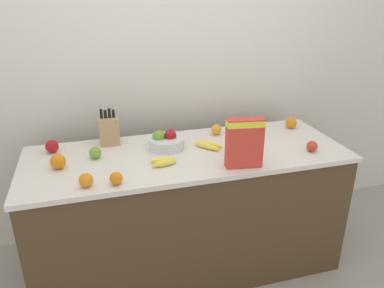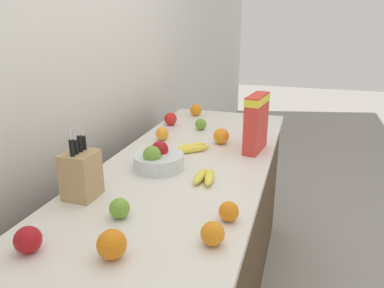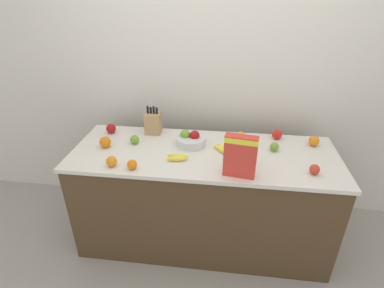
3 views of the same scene
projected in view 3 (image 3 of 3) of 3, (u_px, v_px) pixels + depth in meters
ground_plane at (202, 236)px, 2.66m from camera, size 14.00×14.00×0.00m
wall_back at (211, 74)px, 2.56m from camera, size 9.00×0.06×2.60m
counter at (203, 197)px, 2.46m from camera, size 2.00×0.75×0.86m
knife_block at (153, 123)px, 2.50m from camera, size 0.13×0.11×0.28m
cereal_box at (240, 154)px, 1.91m from camera, size 0.22×0.10×0.29m
fruit_bowl at (191, 140)px, 2.34m from camera, size 0.23×0.23×0.12m
banana_bunch_left at (224, 149)px, 2.25m from camera, size 0.18×0.19×0.04m
banana_bunch_right at (177, 157)px, 2.15m from camera, size 0.16×0.09×0.04m
apple_front at (111, 129)px, 2.53m from camera, size 0.08×0.08×0.08m
apple_middle at (315, 169)px, 1.98m from camera, size 0.07×0.07×0.07m
apple_near_bananas at (277, 134)px, 2.43m from camera, size 0.08×0.08×0.08m
apple_rear at (274, 147)px, 2.26m from camera, size 0.07×0.07×0.07m
apple_rightmost at (135, 140)px, 2.36m from camera, size 0.07×0.07×0.07m
orange_near_bowl at (105, 142)px, 2.30m from camera, size 0.09×0.09×0.09m
orange_by_cereal at (240, 136)px, 2.41m from camera, size 0.07×0.07×0.07m
orange_front_left at (314, 141)px, 2.33m from camera, size 0.08×0.08×0.08m
orange_back_center at (112, 161)px, 2.06m from camera, size 0.07×0.07×0.07m
orange_mid_right at (132, 165)px, 2.03m from camera, size 0.07×0.07×0.07m
orange_front_right at (246, 156)px, 2.12m from camera, size 0.09×0.09×0.09m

